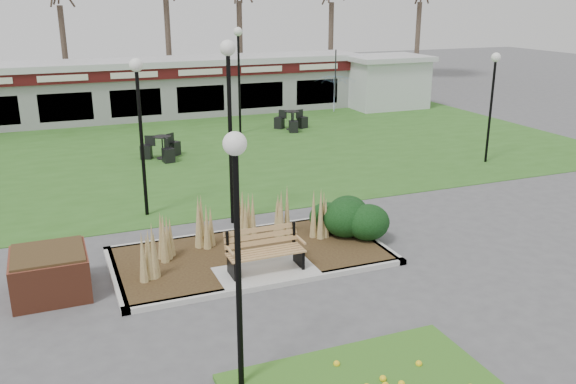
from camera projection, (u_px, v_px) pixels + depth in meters
name	position (u px, v px, depth m)	size (l,w,h in m)	color
ground	(269.00, 279.00, 13.31)	(100.00, 100.00, 0.00)	#515154
lawn	(163.00, 153.00, 23.90)	(34.00, 16.00, 0.02)	#30601E
planting_bed	(298.00, 234.00, 14.84)	(6.75, 3.40, 1.27)	#342115
park_bench	(264.00, 250.00, 13.35)	(1.70, 0.66, 0.93)	#AD7B4E
brick_planter	(50.00, 273.00, 12.48)	(1.50, 1.50, 0.95)	brown
food_pavilion	(131.00, 89.00, 30.49)	(24.60, 3.40, 2.90)	#939396
service_hut	(385.00, 81.00, 33.56)	(4.40, 3.40, 2.83)	silver
lamp_post_near_left	(229.00, 93.00, 15.53)	(0.40, 0.40, 4.86)	black
lamp_post_near_right	(237.00, 208.00, 8.68)	(0.34, 0.34, 4.12)	black
lamp_post_mid_left	(139.00, 103.00, 16.22)	(0.36, 0.36, 4.36)	black
lamp_post_mid_right	(239.00, 57.00, 26.41)	(0.39, 0.39, 4.65)	black
lamp_post_far_right	(493.00, 83.00, 21.79)	(0.33, 0.33, 4.00)	black
bistro_set_c	(292.00, 123.00, 28.10)	(1.56, 1.56, 0.86)	black
bistro_set_d	(163.00, 151.00, 23.04)	(1.61, 1.51, 0.86)	black
patio_umbrella	(335.00, 93.00, 28.71)	(2.29, 2.32, 2.44)	black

